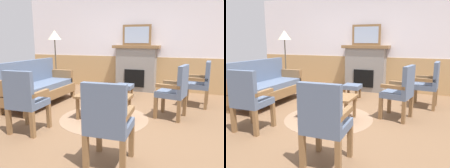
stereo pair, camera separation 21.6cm
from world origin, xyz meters
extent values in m
plane|color=brown|center=(0.00, 0.00, 0.00)|extent=(14.00, 14.00, 0.00)
cube|color=white|center=(0.00, 2.60, 1.35)|extent=(7.20, 0.12, 2.70)
cube|color=tan|center=(0.00, 2.53, 0.47)|extent=(7.20, 0.02, 0.95)
cube|color=gray|center=(0.00, 2.35, 0.60)|extent=(1.10, 0.36, 1.20)
cube|color=black|center=(0.00, 2.16, 0.38)|extent=(0.56, 0.02, 0.48)
cube|color=brown|center=(0.00, 2.35, 1.24)|extent=(1.30, 0.44, 0.08)
cube|color=brown|center=(0.00, 2.35, 1.56)|extent=(0.80, 0.03, 0.56)
cube|color=#9EB2D1|center=(0.00, 2.33, 1.56)|extent=(0.68, 0.01, 0.44)
cube|color=brown|center=(-1.32, -0.63, 0.08)|extent=(0.08, 0.08, 0.16)
cube|color=brown|center=(-1.32, 1.05, 0.08)|extent=(0.08, 0.08, 0.16)
cube|color=brown|center=(-1.92, -0.63, 0.08)|extent=(0.08, 0.08, 0.16)
cube|color=brown|center=(-1.92, 1.05, 0.08)|extent=(0.08, 0.08, 0.16)
cube|color=brown|center=(-1.62, 0.21, 0.26)|extent=(0.70, 1.80, 0.20)
cube|color=slate|center=(-1.62, 0.21, 0.42)|extent=(0.60, 1.70, 0.12)
cube|color=slate|center=(-1.92, 0.21, 0.73)|extent=(0.10, 1.70, 0.50)
cube|color=brown|center=(-1.62, -0.64, 0.53)|extent=(0.60, 0.10, 0.30)
cube|color=brown|center=(-1.62, 1.06, 0.53)|extent=(0.60, 0.10, 0.30)
cube|color=brown|center=(-0.40, -0.36, 0.20)|extent=(0.05, 0.05, 0.40)
cube|color=brown|center=(0.44, -0.36, 0.20)|extent=(0.05, 0.05, 0.40)
cube|color=brown|center=(-0.40, 0.08, 0.20)|extent=(0.05, 0.05, 0.40)
cube|color=brown|center=(0.44, 0.08, 0.20)|extent=(0.05, 0.05, 0.40)
cube|color=brown|center=(0.02, -0.14, 0.42)|extent=(0.96, 0.56, 0.04)
cylinder|color=#896B51|center=(0.02, -0.14, 0.00)|extent=(1.62, 1.62, 0.01)
cube|color=maroon|center=(-0.06, -0.12, 0.46)|extent=(0.22, 0.13, 0.03)
cube|color=brown|center=(-0.18, 1.17, 0.13)|extent=(0.05, 0.05, 0.26)
cube|color=brown|center=(0.12, 1.17, 0.13)|extent=(0.05, 0.05, 0.26)
cube|color=brown|center=(-0.18, 1.47, 0.13)|extent=(0.05, 0.05, 0.26)
cube|color=brown|center=(0.12, 1.47, 0.13)|extent=(0.05, 0.05, 0.26)
cube|color=slate|center=(-0.03, 1.32, 0.31)|extent=(0.40, 0.40, 0.10)
cube|color=brown|center=(0.91, 0.18, 0.20)|extent=(0.07, 0.07, 0.40)
cube|color=brown|center=(0.99, 0.59, 0.20)|extent=(0.07, 0.07, 0.40)
cube|color=brown|center=(1.32, 0.09, 0.20)|extent=(0.07, 0.07, 0.40)
cube|color=brown|center=(1.40, 0.50, 0.20)|extent=(0.07, 0.07, 0.40)
cube|color=slate|center=(1.16, 0.34, 0.45)|extent=(0.57, 0.57, 0.10)
cube|color=slate|center=(1.35, 0.30, 0.74)|extent=(0.17, 0.49, 0.48)
cube|color=brown|center=(1.12, 0.14, 0.62)|extent=(0.45, 0.16, 0.06)
cube|color=brown|center=(1.20, 0.54, 0.62)|extent=(0.45, 0.16, 0.06)
cube|color=brown|center=(1.38, 1.10, 0.20)|extent=(0.07, 0.07, 0.40)
cube|color=brown|center=(1.42, 1.52, 0.20)|extent=(0.07, 0.07, 0.40)
cube|color=brown|center=(1.80, 1.06, 0.20)|extent=(0.07, 0.07, 0.40)
cube|color=brown|center=(1.84, 1.48, 0.20)|extent=(0.07, 0.07, 0.40)
cube|color=slate|center=(1.61, 1.29, 0.45)|extent=(0.52, 0.52, 0.10)
cube|color=slate|center=(1.81, 1.27, 0.74)|extent=(0.13, 0.49, 0.48)
cube|color=brown|center=(1.59, 1.09, 0.62)|extent=(0.44, 0.11, 0.06)
cube|color=brown|center=(1.63, 1.50, 0.62)|extent=(0.44, 0.11, 0.06)
cube|color=brown|center=(0.43, -1.31, 0.20)|extent=(0.06, 0.06, 0.40)
cube|color=brown|center=(0.85, -1.29, 0.20)|extent=(0.06, 0.06, 0.40)
cube|color=brown|center=(0.45, -1.73, 0.20)|extent=(0.06, 0.06, 0.40)
cube|color=brown|center=(0.87, -1.71, 0.20)|extent=(0.06, 0.06, 0.40)
cube|color=slate|center=(0.65, -1.51, 0.45)|extent=(0.50, 0.50, 0.10)
cube|color=slate|center=(0.66, -1.71, 0.74)|extent=(0.48, 0.10, 0.48)
cube|color=brown|center=(0.44, -1.52, 0.62)|extent=(0.09, 0.44, 0.06)
cube|color=brown|center=(0.85, -1.50, 0.62)|extent=(0.09, 0.44, 0.06)
cube|color=brown|center=(-1.08, -0.87, 0.20)|extent=(0.06, 0.06, 0.40)
cube|color=brown|center=(-0.66, -0.85, 0.20)|extent=(0.06, 0.06, 0.40)
cube|color=brown|center=(-1.06, -1.29, 0.20)|extent=(0.06, 0.06, 0.40)
cube|color=brown|center=(-0.64, -1.27, 0.20)|extent=(0.06, 0.06, 0.40)
cube|color=slate|center=(-0.86, -1.07, 0.45)|extent=(0.50, 0.50, 0.10)
cube|color=slate|center=(-0.85, -1.27, 0.74)|extent=(0.48, 0.10, 0.48)
cube|color=brown|center=(-1.07, -1.08, 0.62)|extent=(0.09, 0.44, 0.06)
cube|color=brown|center=(-0.66, -1.06, 0.62)|extent=(0.09, 0.44, 0.06)
cylinder|color=#332D28|center=(-2.04, 1.44, 0.01)|extent=(0.24, 0.24, 0.03)
cylinder|color=#4C473D|center=(-2.04, 1.44, 0.73)|extent=(0.03, 0.03, 1.40)
cone|color=beige|center=(-2.04, 1.44, 1.55)|extent=(0.36, 0.36, 0.25)
camera|label=1|loc=(1.48, -3.73, 1.40)|focal=35.42mm
camera|label=2|loc=(1.68, -3.65, 1.40)|focal=35.42mm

